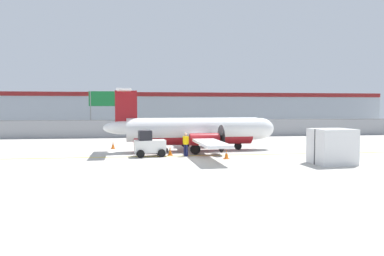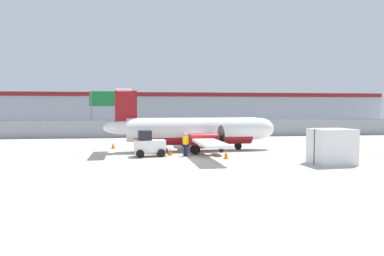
% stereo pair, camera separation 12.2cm
% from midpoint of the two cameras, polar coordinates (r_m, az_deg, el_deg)
% --- Properties ---
extents(ground_plane, '(140.00, 140.00, 0.01)m').
position_cam_midpoint_polar(ground_plane, '(25.09, 0.07, -4.63)').
color(ground_plane, '#BCB7AD').
extents(perimeter_fence, '(98.00, 0.10, 2.10)m').
position_cam_midpoint_polar(perimeter_fence, '(40.84, -2.75, 0.04)').
color(perimeter_fence, gray).
rests_on(perimeter_fence, ground).
extents(parking_lot_strip, '(98.00, 17.00, 0.12)m').
position_cam_midpoint_polar(parking_lot_strip, '(52.35, -3.71, -0.38)').
color(parking_lot_strip, '#38383A').
rests_on(parking_lot_strip, ground).
extents(background_building, '(91.00, 8.10, 6.50)m').
position_cam_midpoint_polar(background_building, '(70.70, -4.62, 3.19)').
color(background_building, '#A8B2BC').
rests_on(background_building, ground).
extents(commuter_airplane, '(14.13, 16.07, 4.92)m').
position_cam_midpoint_polar(commuter_airplane, '(27.90, 0.88, -0.52)').
color(commuter_airplane, white).
rests_on(commuter_airplane, ground).
extents(baggage_tug, '(2.46, 1.65, 1.88)m').
position_cam_midpoint_polar(baggage_tug, '(24.89, -7.05, -2.75)').
color(baggage_tug, silver).
rests_on(baggage_tug, ground).
extents(ground_crew_worker, '(0.48, 0.48, 1.70)m').
position_cam_midpoint_polar(ground_crew_worker, '(24.79, -0.94, -2.52)').
color(ground_crew_worker, '#191E4C').
rests_on(ground_crew_worker, ground).
extents(cargo_container, '(2.56, 2.19, 2.20)m').
position_cam_midpoint_polar(cargo_container, '(23.05, 22.41, -2.86)').
color(cargo_container, silver).
rests_on(cargo_container, ground).
extents(traffic_cone_near_left, '(0.36, 0.36, 0.64)m').
position_cam_midpoint_polar(traffic_cone_near_left, '(23.69, 5.85, -4.37)').
color(traffic_cone_near_left, orange).
rests_on(traffic_cone_near_left, ground).
extents(traffic_cone_near_right, '(0.36, 0.36, 0.64)m').
position_cam_midpoint_polar(traffic_cone_near_right, '(30.07, -12.91, -2.79)').
color(traffic_cone_near_right, orange).
rests_on(traffic_cone_near_right, ground).
extents(traffic_cone_far_left, '(0.36, 0.36, 0.64)m').
position_cam_midpoint_polar(traffic_cone_far_left, '(25.34, -3.57, -3.86)').
color(traffic_cone_far_left, orange).
rests_on(traffic_cone_far_left, ground).
extents(parked_car_0, '(4.35, 2.34, 1.58)m').
position_cam_midpoint_polar(parked_car_0, '(49.75, -19.91, 0.19)').
color(parked_car_0, silver).
rests_on(parked_car_0, parking_lot_strip).
extents(parked_car_1, '(4.36, 2.35, 1.58)m').
position_cam_midpoint_polar(parked_car_1, '(49.33, -16.25, 0.23)').
color(parked_car_1, silver).
rests_on(parked_car_1, parking_lot_strip).
extents(parked_car_2, '(4.33, 2.29, 1.58)m').
position_cam_midpoint_polar(parked_car_2, '(53.39, -7.95, 0.56)').
color(parked_car_2, '#B28C19').
rests_on(parked_car_2, parking_lot_strip).
extents(parked_car_3, '(4.32, 2.26, 1.58)m').
position_cam_midpoint_polar(parked_car_3, '(55.99, -5.07, 0.71)').
color(parked_car_3, '#B28C19').
rests_on(parked_car_3, parking_lot_strip).
extents(parked_car_4, '(4.35, 2.32, 1.58)m').
position_cam_midpoint_polar(parked_car_4, '(54.11, 2.46, 0.63)').
color(parked_car_4, silver).
rests_on(parked_car_4, parking_lot_strip).
extents(parked_car_5, '(4.34, 2.31, 1.58)m').
position_cam_midpoint_polar(parked_car_5, '(52.32, 6.57, 0.52)').
color(parked_car_5, gray).
rests_on(parked_car_5, parking_lot_strip).
extents(parked_car_6, '(4.33, 2.29, 1.58)m').
position_cam_midpoint_polar(parked_car_6, '(54.53, 10.76, 0.59)').
color(parked_car_6, '#B28C19').
rests_on(parked_car_6, parking_lot_strip).
extents(highway_sign, '(3.60, 0.14, 5.50)m').
position_cam_midpoint_polar(highway_sign, '(42.95, -14.29, 4.14)').
color(highway_sign, slate).
rests_on(highway_sign, ground).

